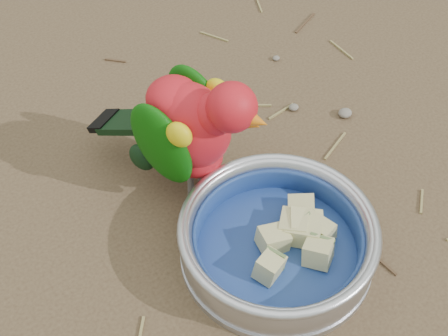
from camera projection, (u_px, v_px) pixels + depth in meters
ground at (268, 235)px, 0.80m from camera, size 60.00×60.00×0.00m
food_bowl at (276, 252)px, 0.77m from camera, size 0.24×0.24×0.02m
bowl_wall at (278, 237)px, 0.75m from camera, size 0.24×0.24×0.04m
fruit_wedges at (277, 241)px, 0.75m from camera, size 0.14×0.14×0.03m
lory_parrot at (191, 135)px, 0.79m from camera, size 0.20×0.26×0.19m
ground_debris at (259, 196)px, 0.84m from camera, size 0.90×0.80×0.01m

